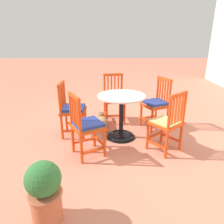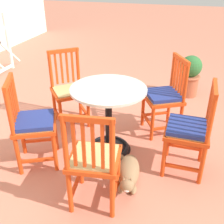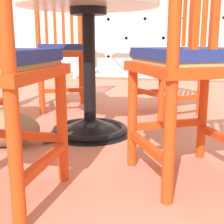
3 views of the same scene
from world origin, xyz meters
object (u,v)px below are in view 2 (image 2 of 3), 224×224
Objects in this scene: orange_chair_at_corner at (190,130)px; orange_chair_near_fence at (32,124)px; cafe_table at (109,127)px; tabby_cat at (128,173)px; orange_chair_facing_out at (69,91)px; terracotta_planter at (190,75)px; orange_chair_tucked_in at (94,161)px; orange_chair_by_planter at (165,97)px.

orange_chair_at_corner and orange_chair_near_fence have the same top height.
tabby_cat is (-0.44, -0.32, -0.19)m from cafe_table.
cafe_table is at bearing -124.40° from orange_chair_facing_out.
tabby_cat is 1.12× the size of terracotta_planter.
orange_chair_near_fence reaches higher than tabby_cat.
orange_chair_tucked_in reaches higher than cafe_table.
orange_chair_facing_out is (-0.11, 1.14, -0.01)m from orange_chair_by_planter.
orange_chair_tucked_in reaches higher than tabby_cat.
orange_chair_at_corner and orange_chair_by_planter have the same top height.
orange_chair_by_planter is at bearing -17.47° from orange_chair_tucked_in.
orange_chair_facing_out reaches higher than cafe_table.
cafe_table is 1.86m from terracotta_planter.
terracotta_planter is (2.09, -1.41, -0.12)m from orange_chair_near_fence.
orange_chair_by_planter is 1.15m from orange_chair_facing_out.
terracotta_planter is at bearing -12.72° from orange_chair_by_planter.
orange_chair_facing_out is 1.34m from tabby_cat.
orange_chair_by_planter is at bearing 167.28° from terracotta_planter.
terracotta_planter is at bearing -24.37° from cafe_table.
orange_chair_by_planter is at bearing -84.38° from orange_chair_facing_out.
orange_chair_at_corner is 1.80m from terracotta_planter.
orange_chair_by_planter is 1.49m from orange_chair_near_fence.
orange_chair_at_corner is (-0.11, -0.81, 0.16)m from cafe_table.
tabby_cat is (-0.04, -0.96, -0.35)m from orange_chair_near_fence.
orange_chair_by_planter is (0.65, 0.30, 0.00)m from orange_chair_at_corner.
orange_chair_by_planter is (0.55, -0.51, 0.16)m from cafe_table.
orange_chair_facing_out is at bearing 131.96° from terracotta_planter.
orange_chair_facing_out is at bearing 69.50° from orange_chair_at_corner.
orange_chair_at_corner is at bearing -178.59° from terracotta_planter.
orange_chair_by_planter is at bearing -10.81° from tabby_cat.
orange_chair_at_corner is 1.47× the size of terracotta_planter.
orange_chair_at_corner reaches higher than cafe_table.
terracotta_planter is at bearing -11.84° from tabby_cat.
orange_chair_near_fence is (-0.95, 1.15, 0.00)m from orange_chair_by_planter.
tabby_cat is at bearing 169.19° from orange_chair_by_planter.
orange_chair_facing_out reaches higher than tabby_cat.
orange_chair_tucked_in and orange_chair_near_fence have the same top height.
cafe_table is at bearing 7.65° from orange_chair_tucked_in.
orange_chair_tucked_in is 1.00× the size of orange_chair_by_planter.
orange_chair_near_fence is (-0.40, 0.64, 0.16)m from cafe_table.
orange_chair_facing_out is (0.43, 0.63, 0.15)m from cafe_table.
tabby_cat is at bearing -92.21° from orange_chair_near_fence.
orange_chair_near_fence is at bearing 122.07° from cafe_table.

